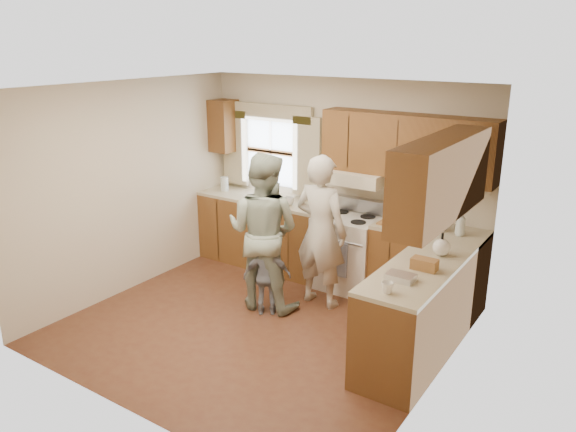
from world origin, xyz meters
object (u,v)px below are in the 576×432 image
Objects in this scene: stove at (349,251)px; woman_left at (321,231)px; child at (267,276)px; woman_right at (263,232)px.

stove is 0.72m from woman_left.
woman_left is at bearing -156.53° from child.
stove is 0.61× the size of woman_left.
woman_right is 0.50m from child.
child is at bearing 126.30° from woman_right.
stove is 1.22m from woman_right.
stove is at bearing -129.32° from woman_right.
woman_left reaches higher than stove.
stove is 0.60× the size of woman_right.
child is (-0.35, -0.56, -0.43)m from woman_left.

